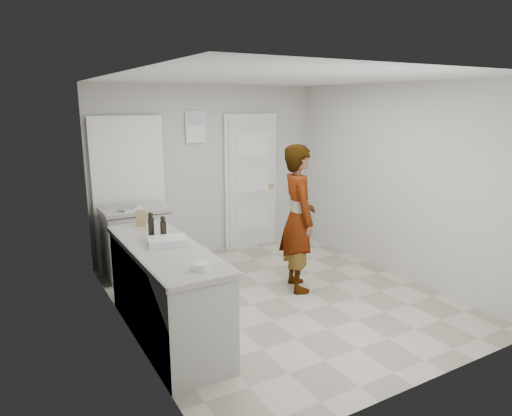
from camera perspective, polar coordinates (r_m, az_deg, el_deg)
ground at (r=5.50m, az=3.06°, el=-11.10°), size 4.00×4.00×0.00m
room_shell at (r=6.77m, az=-7.09°, el=2.57°), size 4.00×4.00×4.00m
main_counter at (r=4.58m, az=-11.14°, el=-10.64°), size 0.64×1.96×0.93m
side_counter at (r=6.21m, az=-14.67°, el=-4.41°), size 0.84×0.61×0.93m
person at (r=5.50m, az=5.32°, el=-1.30°), size 0.61×0.75×1.78m
cake_mix_box at (r=5.14m, az=-14.19°, el=-1.22°), size 0.12×0.07×0.18m
spice_jar at (r=5.01m, az=-13.00°, el=-2.13°), size 0.05×0.05×0.08m
oil_cruet_a at (r=4.58m, az=-11.51°, el=-2.51°), size 0.06×0.06×0.24m
oil_cruet_b at (r=4.64m, az=-12.98°, el=-2.20°), size 0.06×0.06×0.27m
baking_dish at (r=4.45m, az=-10.99°, el=-4.11°), size 0.41×0.33×0.06m
egg_bowl at (r=3.76m, az=-7.00°, el=-7.23°), size 0.14×0.14×0.05m
papers at (r=5.99m, az=-15.07°, el=-0.09°), size 0.28×0.34×0.01m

